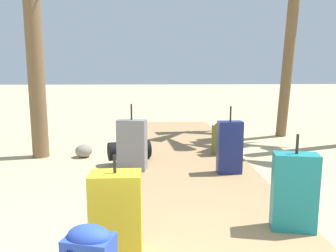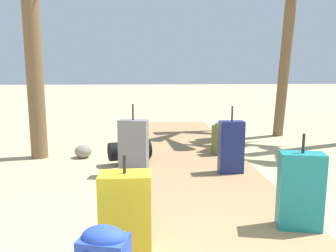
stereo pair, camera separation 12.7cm
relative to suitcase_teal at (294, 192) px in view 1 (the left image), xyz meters
name	(u,v)px [view 1 (the left image)]	position (x,y,z in m)	size (l,w,h in m)	color
ground_plane	(189,181)	(-0.74, 1.55, -0.42)	(60.00, 60.00, 0.00)	tan
boardwalk	(184,162)	(-0.74, 2.33, -0.38)	(1.91, 7.79, 0.08)	#9E7A51
suitcase_teal	(294,192)	(0.00, 0.00, 0.00)	(0.40, 0.26, 0.85)	#197A7F
suitcase_yellow	(116,213)	(-1.49, -0.32, -0.02)	(0.38, 0.24, 0.77)	gold
suitcase_grey	(132,145)	(-1.51, 1.85, 0.01)	(0.42, 0.26, 0.92)	slate
backpack_olive	(222,137)	(-0.09, 2.65, -0.05)	(0.32, 0.28, 0.55)	olive
duffel_bag_black	(129,150)	(-1.59, 2.42, -0.20)	(0.70, 0.47, 0.40)	black
suitcase_navy	(230,147)	(-0.19, 1.65, 0.01)	(0.32, 0.18, 0.91)	navy
rock_left_mid	(84,151)	(-2.39, 2.88, -0.31)	(0.28, 0.28, 0.22)	gray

